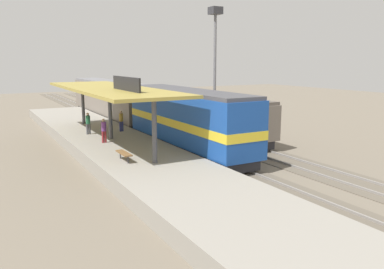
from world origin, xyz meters
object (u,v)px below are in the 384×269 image
passenger_carriage_single (110,100)px  freight_car (219,117)px  locomotive (187,120)px  person_boarding (104,129)px  person_waiting (88,122)px  light_mast (215,42)px  person_walking (121,120)px  platform_bench (124,153)px

passenger_carriage_single → freight_car: passenger_carriage_single is taller
locomotive → person_boarding: (-5.47, 2.21, -0.56)m
passenger_carriage_single → person_waiting: 13.26m
light_mast → locomotive: bearing=-132.4°
passenger_carriage_single → freight_car: 15.93m
person_walking → person_boarding: 4.53m
passenger_carriage_single → person_boarding: size_ratio=11.70×
passenger_carriage_single → person_waiting: bearing=-115.0°
freight_car → passenger_carriage_single: bearing=106.8°
freight_car → person_boarding: 10.09m
freight_car → light_mast: bearing=61.0°
person_waiting → person_boarding: 3.78m
person_waiting → light_mast: bearing=10.8°
platform_bench → light_mast: size_ratio=0.15×
person_waiting → passenger_carriage_single: bearing=65.0°
freight_car → person_walking: freight_car is taller
platform_bench → person_waiting: 9.38m
locomotive → freight_car: (4.60, 2.75, -0.44)m
locomotive → person_walking: bearing=116.0°
passenger_carriage_single → light_mast: bearing=-50.5°
passenger_carriage_single → person_walking: bearing=-103.5°
locomotive → passenger_carriage_single: bearing=90.0°
platform_bench → passenger_carriage_single: (6.00, 21.37, 0.97)m
person_waiting → platform_bench: bearing=-92.5°
platform_bench → passenger_carriage_single: passenger_carriage_single is taller
platform_bench → passenger_carriage_single: 22.22m
person_waiting → person_walking: 2.70m
person_boarding → person_waiting: bearing=91.9°
freight_car → person_walking: size_ratio=7.02×
freight_car → person_boarding: freight_car is taller
platform_bench → person_walking: person_walking is taller
locomotive → person_boarding: locomotive is taller
passenger_carriage_single → platform_bench: bearing=-105.7°
platform_bench → person_boarding: (0.53, 5.58, 0.51)m
freight_car → person_waiting: freight_car is taller
platform_bench → freight_car: freight_car is taller
person_waiting → freight_car: bearing=-17.6°
passenger_carriage_single → person_waiting: passenger_carriage_single is taller
locomotive → person_waiting: size_ratio=8.44×
person_walking → passenger_carriage_single: bearing=76.5°
passenger_carriage_single → person_walking: (-2.90, -12.07, -0.46)m
freight_car → light_mast: size_ratio=1.03×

